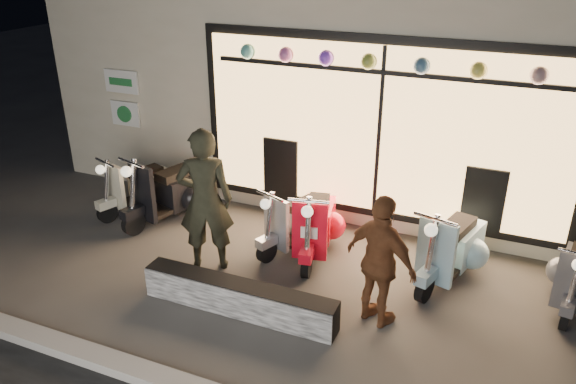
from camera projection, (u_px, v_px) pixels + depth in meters
name	position (u px, v px, depth m)	size (l,w,h in m)	color
ground	(271.00, 285.00, 7.14)	(40.00, 40.00, 0.00)	#383533
shop_building	(381.00, 51.00, 10.43)	(10.20, 6.23, 4.20)	beige
graffiti_barrier	(239.00, 298.00, 6.56)	(2.40, 0.28, 0.40)	black
scooter_silver	(302.00, 220.00, 7.95)	(0.74, 1.30, 0.94)	black
scooter_red	(316.00, 222.00, 7.82)	(0.64, 1.45, 1.03)	black
scooter_black	(174.00, 190.00, 8.74)	(0.77, 1.53, 1.09)	black
scooter_cream	(144.00, 186.00, 9.01)	(0.74, 1.32, 0.95)	black
scooter_blue	(453.00, 245.00, 7.21)	(0.74, 1.48, 1.06)	black
man	(205.00, 200.00, 7.17)	(0.71, 0.46, 1.94)	black
woman	(381.00, 262.00, 6.16)	(0.93, 0.39, 1.58)	brown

